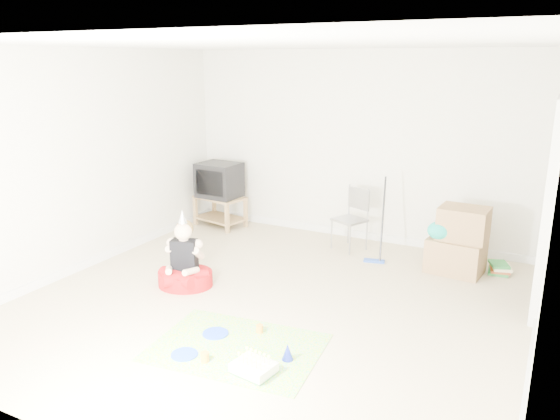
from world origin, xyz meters
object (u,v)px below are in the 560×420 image
at_px(folding_chair, 350,220).
at_px(birthday_cake, 254,368).
at_px(tv_stand, 220,209).
at_px(seated_woman, 185,269).
at_px(cardboard_boxes, 458,241).
at_px(crt_tv, 219,180).

height_order(folding_chair, birthday_cake, folding_chair).
height_order(tv_stand, folding_chair, folding_chair).
bearing_deg(tv_stand, seated_woman, -66.49).
height_order(cardboard_boxes, seated_woman, seated_woman).
height_order(tv_stand, cardboard_boxes, cardboard_boxes).
relative_size(crt_tv, seated_woman, 0.67).
bearing_deg(tv_stand, cardboard_boxes, -4.60).
bearing_deg(cardboard_boxes, birthday_cake, -109.19).
xyz_separation_m(tv_stand, crt_tv, (0.00, -0.00, 0.44)).
distance_m(folding_chair, cardboard_boxes, 1.44).
distance_m(crt_tv, seated_woman, 2.36).
distance_m(tv_stand, seated_woman, 2.30).
height_order(crt_tv, birthday_cake, crt_tv).
bearing_deg(crt_tv, tv_stand, 138.26).
xyz_separation_m(tv_stand, birthday_cake, (2.49, -3.30, -0.23)).
distance_m(seated_woman, birthday_cake, 1.98).
height_order(folding_chair, cardboard_boxes, folding_chair).
xyz_separation_m(tv_stand, seated_woman, (0.92, -2.11, -0.08)).
bearing_deg(tv_stand, crt_tv, -45.00).
height_order(tv_stand, crt_tv, crt_tv).
bearing_deg(seated_woman, crt_tv, 113.51).
distance_m(tv_stand, folding_chair, 2.12).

